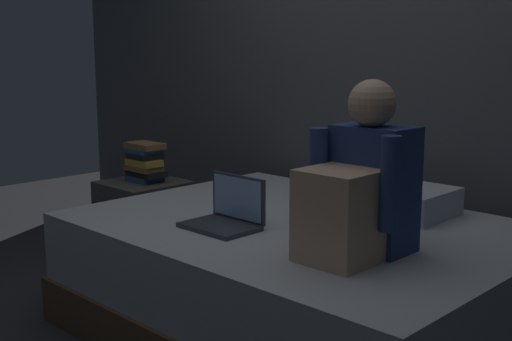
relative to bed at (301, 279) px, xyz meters
The scene contains 8 objects.
ground_plane 0.45m from the bed, 123.69° to the right, with size 8.00×8.00×0.00m, color #2D2D33.
wall_back 1.43m from the bed, 102.53° to the left, with size 5.60×0.10×2.70m, color #4C4F54.
bed is the anchor object (origin of this frame).
nightstand 1.30m from the bed, behind, with size 0.44×0.46×0.52m.
person_sitting 0.72m from the bed, 23.79° to the right, with size 0.39×0.44×0.66m.
laptop 0.47m from the bed, 121.57° to the right, with size 0.32×0.23×0.22m.
pillow 0.59m from the bed, 68.45° to the left, with size 0.56×0.36×0.13m, color silver.
book_stack 1.34m from the bed, behind, with size 0.23×0.16×0.23m.
Camera 1 is at (2.04, -1.88, 1.30)m, focal length 45.98 mm.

